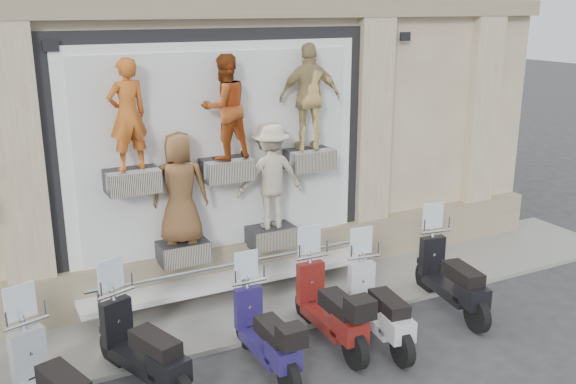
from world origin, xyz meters
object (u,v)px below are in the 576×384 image
Objects in this scene: guard_rail at (243,287)px; scooter_c at (51,368)px; scooter_f at (330,293)px; scooter_g at (379,293)px; scooter_h at (453,264)px; scooter_e at (265,319)px; scooter_d at (142,332)px.

guard_rail is 2.46× the size of scooter_c.
scooter_g is (0.69, -0.28, -0.02)m from scooter_f.
scooter_c is at bearing -169.34° from scooter_h.
scooter_h reaches higher than scooter_c.
scooter_f is (1.15, 0.21, 0.06)m from scooter_e.
scooter_h is at bearing -15.55° from scooter_c.
scooter_d is at bearing -173.09° from scooter_h.
scooter_f is 1.03× the size of scooter_g.
scooter_f is at bearing -171.40° from scooter_h.
scooter_g is at bearing -25.69° from scooter_d.
scooter_f is (2.77, -0.14, 0.01)m from scooter_d.
scooter_h is (2.34, 0.01, 0.01)m from scooter_f.
scooter_d is 2.77m from scooter_f.
scooter_h is (6.28, 0.26, 0.00)m from scooter_c.
scooter_d is (1.17, 0.38, -0.01)m from scooter_c.
scooter_d is 5.11m from scooter_h.
guard_rail is 2.48m from scooter_d.
scooter_d is (-2.03, -1.38, 0.36)m from guard_rail.
scooter_g is at bearing -20.49° from scooter_f.
scooter_c reaches higher than scooter_f.
scooter_e is 1.17m from scooter_f.
scooter_h is at bearing 3.58° from scooter_e.
scooter_f is 0.74m from scooter_g.
guard_rail is 2.54× the size of scooter_g.
guard_rail is 2.47× the size of scooter_f.
guard_rail is at bearing 76.64° from scooter_e.
scooter_d is 1.02× the size of scooter_g.
guard_rail is 2.32m from scooter_g.
scooter_h is (5.11, -0.12, 0.02)m from scooter_d.
scooter_d is at bearing 0.13° from scooter_c.
scooter_c is 4.63m from scooter_g.
guard_rail is at bearing 117.71° from scooter_f.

